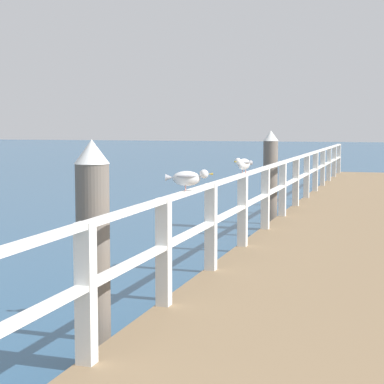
% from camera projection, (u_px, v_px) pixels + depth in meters
% --- Properties ---
extents(pier_deck, '(2.85, 24.16, 0.39)m').
position_uv_depth(pier_deck, '(358.00, 230.00, 12.08)').
color(pier_deck, '#846B4C').
rests_on(pier_deck, ground_plane).
extents(pier_railing, '(0.12, 22.68, 0.99)m').
position_uv_depth(pier_railing, '(283.00, 182.00, 12.39)').
color(pier_railing, silver).
rests_on(pier_railing, pier_deck).
extents(dock_piling_near, '(0.29, 0.29, 1.92)m').
position_uv_depth(dock_piling_near, '(93.00, 254.00, 5.72)').
color(dock_piling_near, '#6B6056').
rests_on(dock_piling_near, ground_plane).
extents(dock_piling_far, '(0.29, 0.29, 1.92)m').
position_uv_depth(dock_piling_far, '(270.00, 180.00, 13.31)').
color(dock_piling_far, '#6B6056').
rests_on(dock_piling_far, ground_plane).
extents(seagull_foreground, '(0.47, 0.23, 0.21)m').
position_uv_depth(seagull_foreground, '(187.00, 178.00, 6.87)').
color(seagull_foreground, white).
rests_on(seagull_foreground, pier_railing).
extents(seagull_background, '(0.22, 0.47, 0.21)m').
position_uv_depth(seagull_background, '(243.00, 163.00, 9.32)').
color(seagull_background, white).
rests_on(seagull_background, pier_railing).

